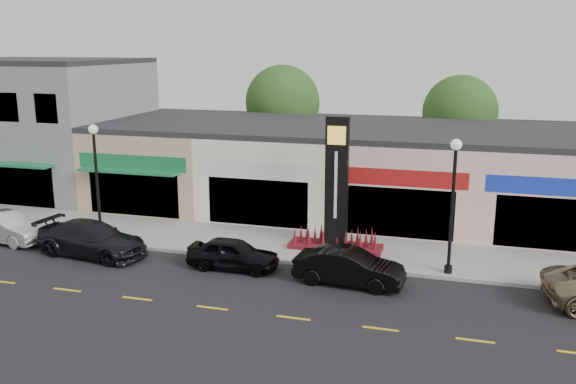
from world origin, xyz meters
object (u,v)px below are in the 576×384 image
Objects in this scene: lamp_west_near at (96,171)px; car_white_van at (6,228)px; pylon_sign at (336,203)px; lamp_east_near at (453,193)px; car_black_conv at (349,267)px; car_dark_sedan at (92,239)px; car_black_sedan at (233,254)px.

lamp_west_near is 5.31m from car_white_van.
lamp_west_near is 11.19m from pylon_sign.
car_black_conv is (-3.72, -1.94, -2.77)m from lamp_east_near.
pylon_sign is at bearing -70.65° from car_white_van.
lamp_west_near is 1.00× the size of lamp_east_near.
car_dark_sedan is at bearing -68.99° from lamp_west_near.
car_black_sedan is 0.90× the size of car_black_conv.
pylon_sign is 1.56× the size of car_black_sedan.
car_black_conv is at bearing -8.99° from lamp_west_near.
lamp_west_near is 16.00m from lamp_east_near.
car_white_van is at bearing 90.84° from car_dark_sedan.
car_white_van is at bearing -169.38° from pylon_sign.
car_black_conv is at bearing -84.09° from car_dark_sedan.
lamp_west_near is 1.05× the size of car_dark_sedan.
pylon_sign reaches higher than lamp_east_near.
lamp_east_near is 20.59m from car_white_van.
lamp_west_near is 1.42× the size of car_black_sedan.
car_dark_sedan reaches higher than car_black_sedan.
pylon_sign is 15.71m from car_white_van.
lamp_west_near is at bearing 180.00° from lamp_east_near.
car_black_conv is (12.28, -1.94, -2.77)m from lamp_west_near.
car_dark_sedan is at bearing 93.71° from car_black_conv.
pylon_sign is at bearing 161.25° from lamp_east_near.
lamp_west_near is at bearing 77.55° from car_black_sedan.
pylon_sign is 5.20m from car_black_sedan.
car_white_van is 11.69m from car_black_sedan.
car_white_van is at bearing 87.82° from car_black_sedan.
car_dark_sedan is at bearing -173.58° from lamp_east_near.
car_dark_sedan is 1.35× the size of car_black_sedan.
lamp_east_near is 1.27× the size of car_black_conv.
car_dark_sedan is at bearing 90.98° from car_black_sedan.
lamp_west_near and lamp_east_near have the same top height.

